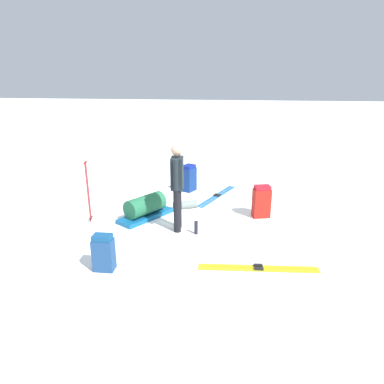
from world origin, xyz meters
TOP-DOWN VIEW (x-y plane):
  - ground_plane at (0.00, 0.00)m, footprint 80.00×80.00m
  - skier_standing at (-0.27, 0.24)m, footprint 0.57×0.25m
  - ski_pair_near at (1.82, -0.38)m, footprint 1.77×0.86m
  - ski_pair_far at (-1.54, -1.27)m, footprint 0.34×1.88m
  - backpack_large_dark at (-1.90, 1.10)m, footprint 0.22×0.32m
  - backpack_bright at (0.62, -1.40)m, footprint 0.31×0.41m
  - backpack_small_spare at (2.17, 0.40)m, footprint 0.44×0.40m
  - ski_poles_planted_near at (-0.09, 2.13)m, footprint 0.20×0.11m
  - gear_sled at (0.22, 1.03)m, footprint 1.30×1.05m
  - sleeping_mat_rolled at (0.87, 0.28)m, footprint 0.37×0.58m
  - thermos_bottle at (-0.42, -0.14)m, footprint 0.07×0.07m

SIDE VIEW (x-z plane):
  - ground_plane at x=0.00m, z-range 0.00..0.00m
  - ski_pair_far at x=-1.54m, z-range -0.01..0.04m
  - ski_pair_near at x=1.82m, z-range -0.01..0.04m
  - sleeping_mat_rolled at x=0.87m, z-range 0.00..0.18m
  - thermos_bottle at x=-0.42m, z-range 0.00..0.26m
  - gear_sled at x=0.22m, z-range -0.02..0.47m
  - backpack_large_dark at x=-1.90m, z-range -0.01..0.59m
  - backpack_small_spare at x=2.17m, z-range -0.01..0.69m
  - backpack_bright at x=0.62m, z-range -0.01..0.70m
  - ski_poles_planted_near at x=-0.09m, z-range 0.07..1.34m
  - skier_standing at x=-0.27m, z-range 0.10..1.80m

